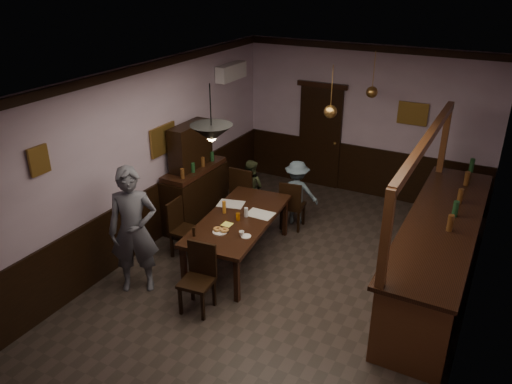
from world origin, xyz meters
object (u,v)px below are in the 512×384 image
Objects in this scene: chair_far_right at (292,203)px; pendant_iron at (211,133)px; chair_far_left at (244,192)px; sideboard at (195,185)px; person_standing at (134,231)px; soda_can at (238,217)px; chair_side at (181,226)px; person_seated_left at (250,187)px; dining_table at (239,221)px; pendant_brass_mid at (330,112)px; pendant_brass_far at (372,92)px; chair_near at (199,274)px; coffee_cup at (242,234)px; bar_counter at (438,251)px; person_seated_right at (297,192)px.

chair_far_right is 1.23× the size of pendant_iron.
sideboard reaches higher than chair_far_left.
chair_far_left is 2.61m from person_standing.
person_standing is at bearing -126.63° from soda_can.
chair_far_right is at bearing 83.61° from pendant_iron.
person_standing is at bearing 178.01° from chair_side.
person_standing is at bearing 81.76° from chair_far_left.
person_standing is at bearing 89.53° from person_seated_left.
pendant_brass_mid is at bearing 47.62° from dining_table.
chair_far_right is 2.97m from person_standing.
person_standing is 4.70m from pendant_brass_far.
chair_near reaches higher than dining_table.
dining_table is at bearing 114.93° from chair_far_left.
soda_can is at bearing 119.81° from coffee_cup.
bar_counter is (3.81, 2.07, -0.36)m from person_standing.
pendant_iron is (1.39, -1.51, 1.61)m from sideboard.
pendant_brass_mid is at bearing 9.46° from sideboard.
bar_counter reaches higher than sideboard.
sideboard is (-1.64, 1.20, -0.05)m from coffee_cup.
dining_table is at bearing 22.94° from person_standing.
person_seated_left is at bearing 50.88° from person_standing.
chair_far_right is 1.75m from sideboard.
chair_far_right is 1.45m from soda_can.
person_standing reaches higher than person_seated_left.
soda_can is at bearing 71.56° from chair_far_right.
sideboard is 2.61m from pendant_iron.
chair_side is at bearing -67.75° from sideboard.
dining_table is at bearing -73.57° from chair_side.
sideboard is at bearing -179.90° from bar_counter.
pendant_brass_far is (2.51, 1.91, 1.55)m from sideboard.
chair_far_left is at bearing 112.44° from coffee_cup.
chair_near reaches higher than coffee_cup.
chair_side is 1.00m from soda_can.
soda_can is (0.94, 0.21, 0.29)m from chair_side.
chair_near is (-0.18, -2.63, 0.03)m from chair_far_right.
soda_can reaches higher than coffee_cup.
chair_side is 1.15m from person_standing.
person_seated_left is (0.30, 1.78, 0.03)m from chair_side.
pendant_brass_far is (0.91, 1.04, 1.70)m from person_seated_right.
soda_can is at bearing -113.38° from pendant_brass_far.
soda_can is 0.06× the size of sideboard.
chair_near is 0.81× the size of person_seated_right.
pendant_iron is 3.60m from pendant_brass_far.
person_standing is (-0.92, -1.35, 0.26)m from dining_table.
person_standing reaches higher than chair_far_left.
soda_can is at bearing -78.42° from chair_side.
chair_side reaches higher than chair_far_right.
dining_table is 1.65m from person_standing.
pendant_iron and pendant_brass_mid have the same top height.
chair_side is 0.23× the size of bar_counter.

